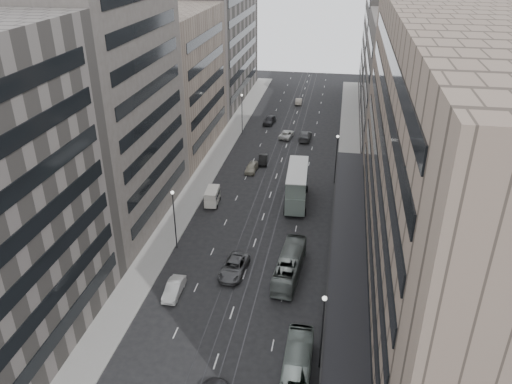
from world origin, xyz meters
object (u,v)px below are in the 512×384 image
Objects in this scene: sedan_1 at (174,289)px; bus_near at (296,372)px; panel_van at (212,196)px; sedan_2 at (234,267)px; bus_far at (289,265)px; double_decker at (297,185)px.

bus_near is at bearing -35.66° from sedan_1.
bus_near is at bearing -67.50° from panel_van.
panel_van is 0.89× the size of sedan_1.
sedan_2 reaches higher than sedan_1.
bus_far is at bearing 24.29° from sedan_1.
bus_far is at bearing -53.45° from panel_van.
sedan_2 is at bearing 10.17° from bus_far.
bus_far is 18.36m from double_decker.
bus_far reaches higher than bus_near.
panel_van is (-15.87, 31.78, -0.07)m from bus_near.
sedan_2 is at bearing -71.35° from panel_van.
panel_van is at bearing -170.79° from double_decker.
bus_far reaches higher than sedan_2.
double_decker is 1.77× the size of sedan_2.
double_decker is at bearing 64.01° from sedan_1.
bus_near reaches higher than sedan_2.
panel_van is at bearing 117.10° from sedan_2.
bus_far is 6.65m from sedan_2.
bus_near is 0.99× the size of bus_far.
bus_far is at bearing -81.24° from bus_near.
bus_near reaches higher than sedan_1.
double_decker reaches higher than panel_van.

